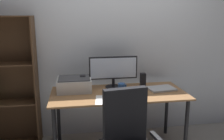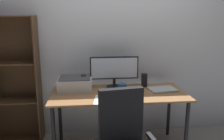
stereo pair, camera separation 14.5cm
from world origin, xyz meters
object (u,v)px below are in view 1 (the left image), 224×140
(keyboard, at_px, (120,97))
(speaker_right, at_px, (143,80))
(speaker_left, at_px, (83,82))
(laptop, at_px, (161,89))
(monitor, at_px, (113,70))
(bookshelf, at_px, (8,84))
(mouse, at_px, (137,95))
(desk, at_px, (119,99))
(printer, at_px, (74,84))
(coffee_mug, at_px, (122,87))

(keyboard, distance_m, speaker_right, 0.54)
(speaker_left, bearing_deg, laptop, -10.39)
(monitor, height_order, bookshelf, bookshelf)
(mouse, relative_size, bookshelf, 0.06)
(speaker_left, bearing_deg, monitor, 1.18)
(monitor, distance_m, bookshelf, 1.31)
(mouse, height_order, laptop, mouse)
(mouse, xyz_separation_m, speaker_left, (-0.59, 0.37, 0.07))
(desk, height_order, bookshelf, bookshelf)
(desk, bearing_deg, speaker_right, 30.47)
(speaker_right, xyz_separation_m, bookshelf, (-1.68, 0.15, -0.02))
(speaker_right, relative_size, bookshelf, 0.10)
(printer, bearing_deg, laptop, -6.73)
(monitor, distance_m, speaker_left, 0.41)
(speaker_left, distance_m, speaker_right, 0.77)
(keyboard, xyz_separation_m, speaker_right, (0.37, 0.39, 0.08))
(coffee_mug, relative_size, bookshelf, 0.06)
(keyboard, relative_size, printer, 0.72)
(bookshelf, bearing_deg, keyboard, -22.31)
(mouse, height_order, speaker_left, speaker_left)
(monitor, height_order, printer, monitor)
(mouse, xyz_separation_m, printer, (-0.69, 0.32, 0.06))
(desk, relative_size, speaker_left, 9.34)
(desk, distance_m, speaker_left, 0.49)
(coffee_mug, xyz_separation_m, printer, (-0.56, 0.12, 0.03))
(desk, distance_m, monitor, 0.38)
(coffee_mug, bearing_deg, mouse, -54.96)
(mouse, relative_size, speaker_left, 0.56)
(monitor, bearing_deg, speaker_left, -178.82)
(desk, relative_size, printer, 3.97)
(desk, height_order, speaker_left, speaker_left)
(coffee_mug, bearing_deg, keyboard, -105.85)
(desk, height_order, mouse, mouse)
(desk, height_order, keyboard, keyboard)
(desk, distance_m, coffee_mug, 0.14)
(mouse, height_order, printer, printer)
(monitor, height_order, speaker_left, monitor)
(speaker_left, bearing_deg, desk, -26.81)
(speaker_left, xyz_separation_m, printer, (-0.10, -0.05, -0.00))
(laptop, height_order, printer, printer)
(mouse, bearing_deg, desk, 127.66)
(keyboard, distance_m, speaker_left, 0.56)
(monitor, bearing_deg, mouse, -61.02)
(speaker_left, relative_size, speaker_right, 1.00)
(keyboard, relative_size, speaker_right, 1.71)
(speaker_left, bearing_deg, speaker_right, 0.00)
(desk, relative_size, bookshelf, 0.97)
(coffee_mug, distance_m, bookshelf, 1.40)
(printer, bearing_deg, speaker_left, 25.72)
(mouse, xyz_separation_m, bookshelf, (-1.50, 0.52, 0.05))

